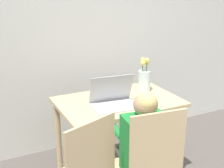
{
  "coord_description": "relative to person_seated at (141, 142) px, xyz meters",
  "views": [
    {
      "loc": [
        -1.15,
        -0.74,
        1.72
      ],
      "look_at": [
        -0.09,
        1.4,
        0.93
      ],
      "focal_mm": 50.0,
      "sensor_mm": 36.0,
      "label": 1
    }
  ],
  "objects": [
    {
      "name": "person_seated",
      "position": [
        0.0,
        0.0,
        0.0
      ],
      "size": [
        0.35,
        0.45,
        1.04
      ],
      "rotation": [
        0.0,
        0.0,
        3.03
      ],
      "color": "#1E8438",
      "rests_on": "ground_plane"
    },
    {
      "name": "wall_back",
      "position": [
        0.1,
        1.31,
        0.61
      ],
      "size": [
        6.4,
        0.05,
        2.5
      ],
      "color": "silver",
      "rests_on": "ground_plane"
    },
    {
      "name": "laptop",
      "position": [
        0.02,
        0.46,
        0.16
      ],
      "size": [
        0.39,
        0.3,
        0.25
      ],
      "rotation": [
        0.0,
        0.0,
        -0.11
      ],
      "color": "#B2B2B7",
      "rests_on": "dining_table"
    },
    {
      "name": "dining_table",
      "position": [
        0.11,
        0.55,
        -0.01
      ],
      "size": [
        1.03,
        0.67,
        0.75
      ],
      "color": "#D6B784",
      "rests_on": "ground_plane"
    },
    {
      "name": "water_bottle",
      "position": [
        0.18,
        0.63,
        0.19
      ],
      "size": [
        0.07,
        0.07,
        0.19
      ],
      "color": "silver",
      "rests_on": "dining_table"
    },
    {
      "name": "flower_vase",
      "position": [
        0.42,
        0.64,
        0.23
      ],
      "size": [
        0.11,
        0.11,
        0.32
      ],
      "color": "silver",
      "rests_on": "dining_table"
    }
  ]
}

